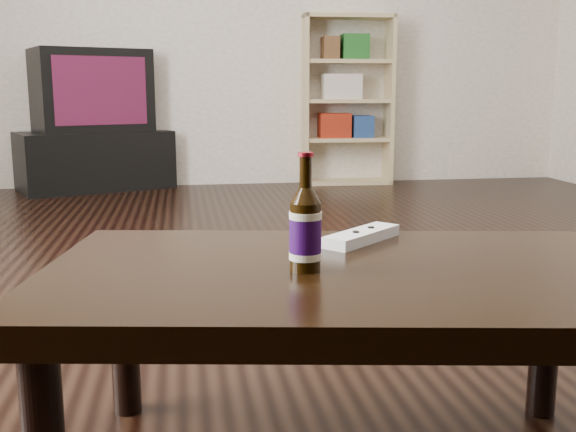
{
  "coord_description": "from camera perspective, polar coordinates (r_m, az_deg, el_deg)",
  "views": [
    {
      "loc": [
        -0.43,
        -2.02,
        0.7
      ],
      "look_at": [
        -0.25,
        -0.92,
        0.49
      ],
      "focal_mm": 42.0,
      "sensor_mm": 36.0,
      "label": 1
    }
  ],
  "objects": [
    {
      "name": "floor",
      "position": [
        2.18,
        2.83,
        -8.19
      ],
      "size": [
        5.0,
        6.0,
        0.01
      ],
      "primitive_type": "cube",
      "color": "black",
      "rests_on": "ground"
    },
    {
      "name": "tv_stand",
      "position": [
        4.98,
        -16.02,
        4.55
      ],
      "size": [
        1.14,
        0.86,
        0.41
      ],
      "primitive_type": "cube",
      "rotation": [
        0.0,
        0.0,
        0.39
      ],
      "color": "black",
      "rests_on": "floor"
    },
    {
      "name": "tv",
      "position": [
        4.96,
        -16.31,
        10.15
      ],
      "size": [
        0.87,
        0.72,
        0.56
      ],
      "rotation": [
        0.0,
        0.0,
        0.39
      ],
      "color": "black",
      "rests_on": "tv_stand"
    },
    {
      "name": "bookshelf",
      "position": [
        5.12,
        4.83,
        9.98
      ],
      "size": [
        0.68,
        0.33,
        1.23
      ],
      "rotation": [
        0.0,
        0.0,
        -0.04
      ],
      "color": "tan",
      "rests_on": "floor"
    },
    {
      "name": "coffee_table",
      "position": [
        1.2,
        4.68,
        -6.7
      ],
      "size": [
        1.14,
        0.78,
        0.39
      ],
      "rotation": [
        0.0,
        0.0,
        -0.17
      ],
      "color": "black",
      "rests_on": "floor"
    },
    {
      "name": "beer_bottle",
      "position": [
        1.15,
        1.48,
        -1.16
      ],
      "size": [
        0.06,
        0.06,
        0.2
      ],
      "rotation": [
        0.0,
        0.0,
        0.04
      ],
      "color": "black",
      "rests_on": "coffee_table"
    },
    {
      "name": "remote",
      "position": [
        1.38,
        6.27,
        -1.7
      ],
      "size": [
        0.19,
        0.18,
        0.03
      ],
      "rotation": [
        0.0,
        0.0,
        -0.83
      ],
      "color": "white",
      "rests_on": "coffee_table"
    }
  ]
}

